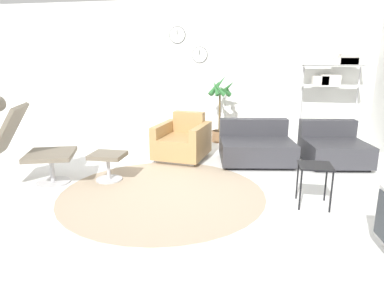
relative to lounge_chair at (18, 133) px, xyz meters
The scene contains 11 objects.
ground_plane 2.05m from the lounge_chair, ahead, with size 12.00×12.00×0.00m, color white.
wall_back 3.98m from the lounge_chair, 61.06° to the left, with size 12.00×0.09×2.80m.
round_rug 2.03m from the lounge_chair, ahead, with size 2.55×2.55×0.01m.
lounge_chair is the anchor object (origin of this frame).
ottoman 1.19m from the lounge_chair, 19.49° to the left, with size 0.45×0.38×0.39m.
armchair_red 2.47m from the lounge_chair, 41.43° to the left, with size 0.89×0.98×0.74m.
couch_low 3.47m from the lounge_chair, 28.42° to the left, with size 1.28×1.12×0.65m.
couch_second 4.62m from the lounge_chair, 22.71° to the left, with size 1.05×1.08×0.65m.
side_table 3.70m from the lounge_chair, ahead, with size 0.36×0.36×0.48m.
potted_plant 3.70m from the lounge_chair, 51.54° to the left, with size 0.56×0.56×1.34m.
shelf_unit 5.50m from the lounge_chair, 35.45° to the left, with size 1.09×0.28×1.78m.
Camera 1 is at (1.12, -4.13, 1.65)m, focal length 32.00 mm.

